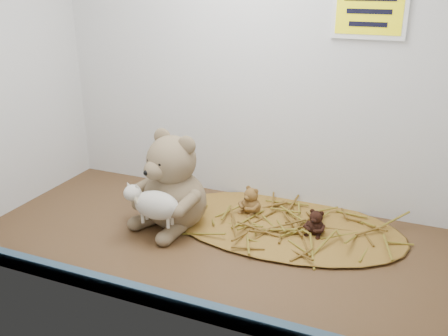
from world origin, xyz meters
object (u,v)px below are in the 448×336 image
at_px(toy_lamb, 157,205).
at_px(mini_teddy_brown, 316,221).
at_px(main_teddy, 174,180).
at_px(mini_teddy_tan, 252,199).

relative_size(toy_lamb, mini_teddy_brown, 2.29).
bearing_deg(toy_lamb, main_teddy, 90.00).
bearing_deg(mini_teddy_tan, main_teddy, -118.82).
bearing_deg(mini_teddy_tan, toy_lamb, -103.15).
xyz_separation_m(toy_lamb, mini_teddy_tan, (0.17, 0.22, -0.05)).
distance_m(main_teddy, mini_teddy_tan, 0.23).
distance_m(toy_lamb, mini_teddy_brown, 0.41).
xyz_separation_m(mini_teddy_tan, mini_teddy_brown, (0.19, -0.05, -0.01)).
xyz_separation_m(main_teddy, mini_teddy_brown, (0.36, 0.08, -0.08)).
distance_m(toy_lamb, mini_teddy_tan, 0.28).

